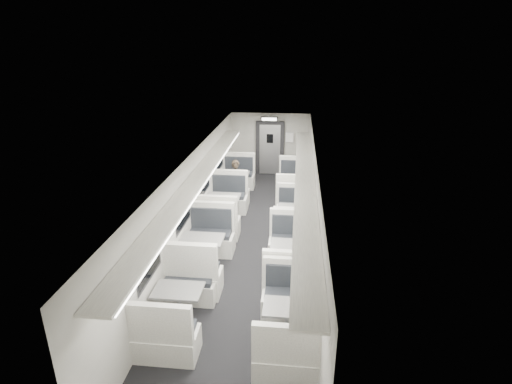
% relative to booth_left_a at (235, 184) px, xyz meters
% --- Properties ---
extents(room, '(3.24, 12.24, 2.64)m').
position_rel_booth_left_a_xyz_m(room, '(1.00, -3.45, 0.79)').
color(room, black).
rests_on(room, ground).
extents(booth_left_a, '(1.14, 2.31, 1.23)m').
position_rel_booth_left_a_xyz_m(booth_left_a, '(0.00, 0.00, 0.00)').
color(booth_left_a, white).
rests_on(booth_left_a, room).
extents(booth_left_b, '(1.16, 2.36, 1.26)m').
position_rel_booth_left_a_xyz_m(booth_left_b, '(0.00, -2.18, 0.01)').
color(booth_left_b, white).
rests_on(booth_left_b, room).
extents(booth_left_c, '(1.16, 2.36, 1.26)m').
position_rel_booth_left_a_xyz_m(booth_left_c, '(0.00, -4.79, 0.01)').
color(booth_left_c, white).
rests_on(booth_left_c, room).
extents(booth_left_d, '(1.07, 2.16, 1.16)m').
position_rel_booth_left_a_xyz_m(booth_left_d, '(0.00, -6.65, -0.03)').
color(booth_left_d, white).
rests_on(booth_left_d, room).
extents(booth_right_a, '(1.10, 2.23, 1.19)m').
position_rel_booth_left_a_xyz_m(booth_right_a, '(2.00, -0.10, -0.01)').
color(booth_right_a, white).
rests_on(booth_right_a, room).
extents(booth_right_b, '(0.97, 1.97, 1.05)m').
position_rel_booth_left_a_xyz_m(booth_right_b, '(2.00, -2.44, -0.06)').
color(booth_right_b, white).
rests_on(booth_right_b, room).
extents(booth_right_c, '(1.09, 2.21, 1.18)m').
position_rel_booth_left_a_xyz_m(booth_right_c, '(2.00, -4.77, -0.02)').
color(booth_right_c, white).
rests_on(booth_right_c, room).
extents(booth_right_d, '(1.03, 2.08, 1.11)m').
position_rel_booth_left_a_xyz_m(booth_right_d, '(2.00, -6.90, -0.04)').
color(booth_right_d, white).
rests_on(booth_right_d, room).
extents(passenger, '(0.55, 0.37, 1.48)m').
position_rel_booth_left_a_xyz_m(passenger, '(0.16, -0.78, 0.33)').
color(passenger, black).
rests_on(passenger, room).
extents(window_a, '(0.02, 1.18, 0.84)m').
position_rel_booth_left_a_xyz_m(window_a, '(-0.49, -0.05, 0.94)').
color(window_a, black).
rests_on(window_a, room).
extents(window_b, '(0.02, 1.18, 0.84)m').
position_rel_booth_left_a_xyz_m(window_b, '(-0.49, -2.25, 0.94)').
color(window_b, black).
rests_on(window_b, room).
extents(window_c, '(0.02, 1.18, 0.84)m').
position_rel_booth_left_a_xyz_m(window_c, '(-0.49, -4.45, 0.94)').
color(window_c, black).
rests_on(window_c, room).
extents(window_d, '(0.02, 1.18, 0.84)m').
position_rel_booth_left_a_xyz_m(window_d, '(-0.49, -6.65, 0.94)').
color(window_d, black).
rests_on(window_d, room).
extents(luggage_rack_left, '(0.46, 10.40, 0.09)m').
position_rel_booth_left_a_xyz_m(luggage_rack_left, '(-0.24, -3.75, 1.50)').
color(luggage_rack_left, white).
rests_on(luggage_rack_left, room).
extents(luggage_rack_right, '(0.46, 10.40, 0.09)m').
position_rel_booth_left_a_xyz_m(luggage_rack_right, '(2.24, -3.75, 1.50)').
color(luggage_rack_right, white).
rests_on(luggage_rack_right, room).
extents(vestibule_door, '(1.10, 0.13, 2.10)m').
position_rel_booth_left_a_xyz_m(vestibule_door, '(1.00, 2.48, 0.63)').
color(vestibule_door, black).
rests_on(vestibule_door, room).
extents(exit_sign, '(0.62, 0.12, 0.16)m').
position_rel_booth_left_a_xyz_m(exit_sign, '(1.00, 1.99, 1.87)').
color(exit_sign, black).
rests_on(exit_sign, room).
extents(wall_notice, '(0.32, 0.02, 0.40)m').
position_rel_booth_left_a_xyz_m(wall_notice, '(1.75, 2.47, 1.09)').
color(wall_notice, white).
rests_on(wall_notice, room).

